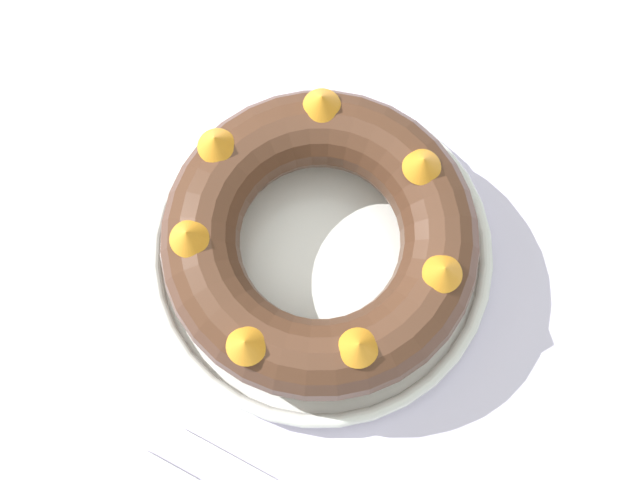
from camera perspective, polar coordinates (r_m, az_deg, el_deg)
name	(u,v)px	position (r m, az deg, el deg)	size (l,w,h in m)	color
ground_plane	(319,381)	(1.55, -0.04, -9.02)	(8.00, 8.00, 0.00)	brown
dining_table	(319,296)	(0.87, -0.06, -3.60)	(1.22, 1.22, 0.78)	silver
serving_dish	(320,254)	(0.78, 0.00, -0.89)	(0.30, 0.30, 0.02)	white
bundt_cake	(320,240)	(0.73, -0.01, 0.02)	(0.26, 0.26, 0.08)	#4C2D1E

